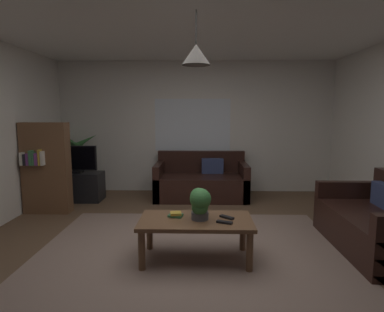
{
  "coord_description": "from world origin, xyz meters",
  "views": [
    {
      "loc": [
        0.09,
        -3.33,
        1.54
      ],
      "look_at": [
        0.0,
        0.3,
        1.05
      ],
      "focal_mm": 29.84,
      "sensor_mm": 36.0,
      "label": 1
    }
  ],
  "objects_px": {
    "tv": "(75,159)",
    "bookshelf_corner": "(46,168)",
    "book_on_table_1": "(176,213)",
    "potted_palm_corner": "(77,166)",
    "remote_on_table_0": "(227,217)",
    "remote_on_table_1": "(224,222)",
    "couch_under_window": "(201,183)",
    "potted_plant_on_table": "(200,202)",
    "couch_right_side": "(381,227)",
    "book_on_table_0": "(176,215)",
    "coffee_table": "(196,225)",
    "pendant_lamp": "(196,55)",
    "tv_stand": "(77,186)"
  },
  "relations": [
    {
      "from": "tv",
      "to": "bookshelf_corner",
      "type": "height_order",
      "value": "bookshelf_corner"
    },
    {
      "from": "book_on_table_1",
      "to": "potted_palm_corner",
      "type": "bearing_deg",
      "value": 127.95
    },
    {
      "from": "remote_on_table_0",
      "to": "remote_on_table_1",
      "type": "bearing_deg",
      "value": 28.07
    },
    {
      "from": "couch_under_window",
      "to": "potted_plant_on_table",
      "type": "bearing_deg",
      "value": -90.63
    },
    {
      "from": "remote_on_table_0",
      "to": "bookshelf_corner",
      "type": "height_order",
      "value": "bookshelf_corner"
    },
    {
      "from": "tv",
      "to": "couch_right_side",
      "type": "bearing_deg",
      "value": -24.75
    },
    {
      "from": "book_on_table_0",
      "to": "tv",
      "type": "distance_m",
      "value": 2.9
    },
    {
      "from": "couch_right_side",
      "to": "remote_on_table_1",
      "type": "distance_m",
      "value": 1.85
    },
    {
      "from": "couch_right_side",
      "to": "coffee_table",
      "type": "height_order",
      "value": "couch_right_side"
    },
    {
      "from": "potted_palm_corner",
      "to": "remote_on_table_0",
      "type": "bearing_deg",
      "value": -45.96
    },
    {
      "from": "book_on_table_0",
      "to": "book_on_table_1",
      "type": "bearing_deg",
      "value": -64.38
    },
    {
      "from": "couch_under_window",
      "to": "bookshelf_corner",
      "type": "relative_size",
      "value": 1.18
    },
    {
      "from": "coffee_table",
      "to": "potted_palm_corner",
      "type": "xyz_separation_m",
      "value": [
        -2.33,
        2.78,
        0.16
      ]
    },
    {
      "from": "pendant_lamp",
      "to": "coffee_table",
      "type": "bearing_deg",
      "value": -38.66
    },
    {
      "from": "couch_right_side",
      "to": "bookshelf_corner",
      "type": "height_order",
      "value": "bookshelf_corner"
    },
    {
      "from": "tv_stand",
      "to": "tv",
      "type": "height_order",
      "value": "tv"
    },
    {
      "from": "remote_on_table_1",
      "to": "tv",
      "type": "height_order",
      "value": "tv"
    },
    {
      "from": "couch_right_side",
      "to": "tv_stand",
      "type": "xyz_separation_m",
      "value": [
        -4.22,
        1.97,
        -0.02
      ]
    },
    {
      "from": "book_on_table_0",
      "to": "tv_stand",
      "type": "relative_size",
      "value": 0.16
    },
    {
      "from": "tv",
      "to": "remote_on_table_1",
      "type": "bearing_deg",
      "value": -44.14
    },
    {
      "from": "bookshelf_corner",
      "to": "pendant_lamp",
      "type": "height_order",
      "value": "pendant_lamp"
    },
    {
      "from": "coffee_table",
      "to": "remote_on_table_0",
      "type": "height_order",
      "value": "remote_on_table_0"
    },
    {
      "from": "potted_plant_on_table",
      "to": "potted_palm_corner",
      "type": "distance_m",
      "value": 3.67
    },
    {
      "from": "couch_under_window",
      "to": "book_on_table_0",
      "type": "height_order",
      "value": "couch_under_window"
    },
    {
      "from": "remote_on_table_0",
      "to": "tv",
      "type": "distance_m",
      "value": 3.32
    },
    {
      "from": "bookshelf_corner",
      "to": "coffee_table",
      "type": "bearing_deg",
      "value": -33.74
    },
    {
      "from": "coffee_table",
      "to": "tv_stand",
      "type": "distance_m",
      "value": 3.11
    },
    {
      "from": "coffee_table",
      "to": "bookshelf_corner",
      "type": "xyz_separation_m",
      "value": [
        -2.32,
        1.55,
        0.33
      ]
    },
    {
      "from": "tv_stand",
      "to": "potted_palm_corner",
      "type": "relative_size",
      "value": 0.7
    },
    {
      "from": "couch_right_side",
      "to": "remote_on_table_0",
      "type": "relative_size",
      "value": 9.46
    },
    {
      "from": "tv_stand",
      "to": "book_on_table_1",
      "type": "bearing_deg",
      "value": -48.67
    },
    {
      "from": "coffee_table",
      "to": "tv_stand",
      "type": "xyz_separation_m",
      "value": [
        -2.14,
        2.26,
        -0.12
      ]
    },
    {
      "from": "remote_on_table_0",
      "to": "bookshelf_corner",
      "type": "relative_size",
      "value": 0.11
    },
    {
      "from": "potted_plant_on_table",
      "to": "potted_palm_corner",
      "type": "height_order",
      "value": "potted_palm_corner"
    },
    {
      "from": "book_on_table_1",
      "to": "remote_on_table_1",
      "type": "distance_m",
      "value": 0.54
    },
    {
      "from": "bookshelf_corner",
      "to": "pendant_lamp",
      "type": "distance_m",
      "value": 3.13
    },
    {
      "from": "tv_stand",
      "to": "pendant_lamp",
      "type": "bearing_deg",
      "value": -46.54
    },
    {
      "from": "bookshelf_corner",
      "to": "potted_palm_corner",
      "type": "bearing_deg",
      "value": 90.2
    },
    {
      "from": "couch_under_window",
      "to": "remote_on_table_1",
      "type": "distance_m",
      "value": 2.64
    },
    {
      "from": "couch_under_window",
      "to": "couch_right_side",
      "type": "bearing_deg",
      "value": -47.7
    },
    {
      "from": "couch_right_side",
      "to": "tv_stand",
      "type": "distance_m",
      "value": 4.66
    },
    {
      "from": "tv_stand",
      "to": "bookshelf_corner",
      "type": "relative_size",
      "value": 0.64
    },
    {
      "from": "potted_palm_corner",
      "to": "tv",
      "type": "bearing_deg",
      "value": -70.79
    },
    {
      "from": "remote_on_table_1",
      "to": "tv_stand",
      "type": "bearing_deg",
      "value": 69.23
    },
    {
      "from": "remote_on_table_1",
      "to": "pendant_lamp",
      "type": "xyz_separation_m",
      "value": [
        -0.29,
        0.12,
        1.65
      ]
    },
    {
      "from": "tv",
      "to": "book_on_table_0",
      "type": "bearing_deg",
      "value": -48.34
    },
    {
      "from": "coffee_table",
      "to": "book_on_table_1",
      "type": "xyz_separation_m",
      "value": [
        -0.21,
        0.07,
        0.1
      ]
    },
    {
      "from": "potted_palm_corner",
      "to": "bookshelf_corner",
      "type": "height_order",
      "value": "bookshelf_corner"
    },
    {
      "from": "couch_under_window",
      "to": "couch_right_side",
      "type": "height_order",
      "value": "same"
    },
    {
      "from": "couch_right_side",
      "to": "remote_on_table_1",
      "type": "relative_size",
      "value": 9.46
    }
  ]
}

